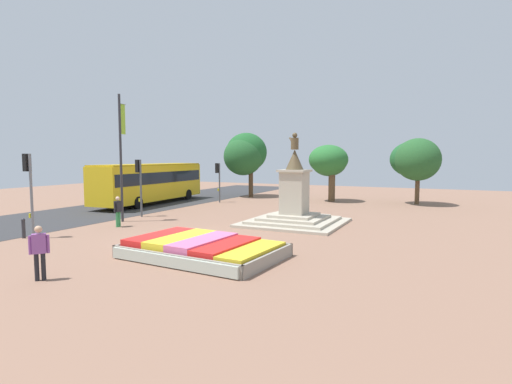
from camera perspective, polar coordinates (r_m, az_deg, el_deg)
name	(u,v)px	position (r m, az deg, el deg)	size (l,w,h in m)	color
ground_plane	(184,239)	(18.45, -10.26, -6.68)	(73.36, 73.36, 0.00)	#8C6651
street_asphalt_strip	(27,222)	(26.30, -29.87, -3.77)	(7.81, 64.19, 0.01)	#333335
flower_planter	(201,249)	(15.16, -7.90, -8.02)	(5.90, 4.03, 0.68)	#38281C
statue_monument	(294,206)	(22.30, 5.48, -2.06)	(5.28, 5.28, 5.05)	#B0A591
traffic_light_near_crossing	(29,181)	(20.81, -29.66, 1.44)	(0.41, 0.29, 3.87)	slate
traffic_light_mid_block	(139,177)	(25.82, -16.31, 2.01)	(0.41, 0.30, 3.56)	#4C5156
traffic_light_far_corner	(218,175)	(32.85, -5.42, 2.39)	(0.42, 0.31, 3.23)	#4C5156
banner_pole	(121,155)	(24.10, -18.73, 5.05)	(0.15, 0.62, 7.26)	#2D2D33
city_bus	(151,181)	(32.95, -14.83, 1.55)	(3.28, 11.53, 3.18)	gold
pedestrian_with_handbag	(39,249)	(13.71, -28.56, -7.16)	(0.42, 0.45, 1.67)	black
pedestrian_near_planter	(118,209)	(22.48, -19.12, -2.37)	(0.26, 0.57, 1.63)	#338C4C
kerb_bollard_mid_a	(23,228)	(21.22, -30.28, -4.41)	(0.17, 0.17, 0.93)	#2D2D33
park_tree_far_left	(416,159)	(33.63, 21.86, 4.34)	(3.87, 3.85, 5.18)	brown
park_tree_behind_statue	(245,155)	(37.66, -1.56, 5.37)	(3.89, 4.37, 6.00)	#4C3823
park_tree_far_right	(329,161)	(34.16, 10.35, 4.44)	(3.26, 3.63, 4.75)	brown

